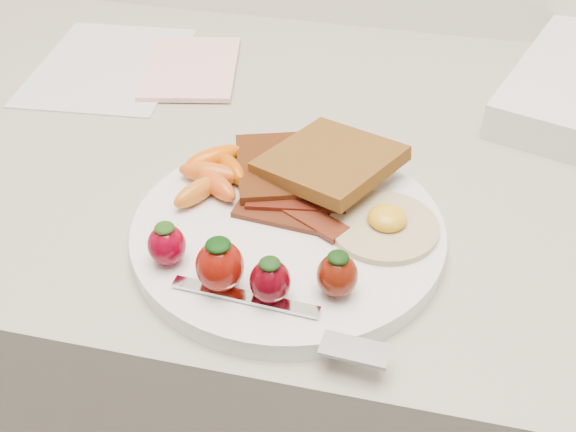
# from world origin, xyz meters

# --- Properties ---
(counter) EXTENTS (2.00, 0.60, 0.90)m
(counter) POSITION_xyz_m (0.00, 1.70, 0.45)
(counter) COLOR gray
(counter) RESTS_ON ground
(plate) EXTENTS (0.27, 0.27, 0.02)m
(plate) POSITION_xyz_m (-0.01, 1.55, 0.91)
(plate) COLOR white
(plate) RESTS_ON counter
(toast_lower) EXTENTS (0.13, 0.13, 0.01)m
(toast_lower) POSITION_xyz_m (-0.02, 1.62, 0.93)
(toast_lower) COLOR #361904
(toast_lower) RESTS_ON plate
(toast_upper) EXTENTS (0.14, 0.14, 0.02)m
(toast_upper) POSITION_xyz_m (0.01, 1.62, 0.94)
(toast_upper) COLOR #502F0D
(toast_upper) RESTS_ON toast_lower
(fried_egg) EXTENTS (0.12, 0.12, 0.02)m
(fried_egg) POSITION_xyz_m (0.07, 1.56, 0.92)
(fried_egg) COLOR beige
(fried_egg) RESTS_ON plate
(bacon_strips) EXTENTS (0.10, 0.06, 0.01)m
(bacon_strips) POSITION_xyz_m (-0.01, 1.56, 0.92)
(bacon_strips) COLOR #35160A
(bacon_strips) RESTS_ON plate
(baby_carrots) EXTENTS (0.07, 0.11, 0.02)m
(baby_carrots) POSITION_xyz_m (-0.09, 1.59, 0.93)
(baby_carrots) COLOR #D15616
(baby_carrots) RESTS_ON plate
(strawberries) EXTENTS (0.17, 0.05, 0.05)m
(strawberries) POSITION_xyz_m (-0.03, 1.47, 0.94)
(strawberries) COLOR maroon
(strawberries) RESTS_ON plate
(fork) EXTENTS (0.17, 0.05, 0.00)m
(fork) POSITION_xyz_m (0.02, 1.44, 0.92)
(fork) COLOR silver
(fork) RESTS_ON plate
(paper_sheet) EXTENTS (0.19, 0.24, 0.00)m
(paper_sheet) POSITION_xyz_m (-0.30, 1.82, 0.90)
(paper_sheet) COLOR silver
(paper_sheet) RESTS_ON counter
(notepad) EXTENTS (0.14, 0.17, 0.01)m
(notepad) POSITION_xyz_m (-0.19, 1.83, 0.91)
(notepad) COLOR #FFBDBF
(notepad) RESTS_ON paper_sheet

